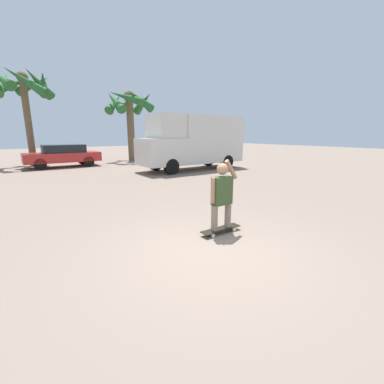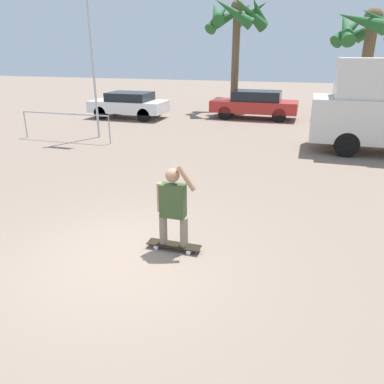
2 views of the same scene
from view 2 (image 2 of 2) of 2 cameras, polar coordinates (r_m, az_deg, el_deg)
name	(u,v)px [view 2 (image 2 of 2)]	position (r m, az deg, el deg)	size (l,w,h in m)	color
ground_plane	(124,259)	(6.58, -10.39, -9.95)	(80.00, 80.00, 0.00)	gray
skateboard	(174,245)	(6.72, -2.79, -8.10)	(0.97, 0.24, 0.10)	black
person_skateboarder	(173,203)	(6.37, -2.92, -1.67)	(0.70, 0.24, 1.48)	gray
parked_car_red	(255,104)	(20.09, 9.55, 13.13)	(4.37, 1.76, 1.41)	black
parked_car_white	(129,104)	(20.25, -9.56, 13.07)	(3.90, 1.87, 1.32)	black
palm_tree_near_van	(370,32)	(21.13, 25.45, 21.16)	(3.67, 3.89, 5.35)	brown
palm_tree_center_background	(237,19)	(22.21, 6.85, 24.69)	(3.57, 3.67, 6.06)	brown
flagpole	(92,32)	(15.58, -14.99, 22.53)	(1.03, 0.12, 6.87)	#B7B7BC
plaza_railing_segment	(65,118)	(15.52, -18.80, 10.65)	(3.83, 0.05, 1.08)	#99999E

